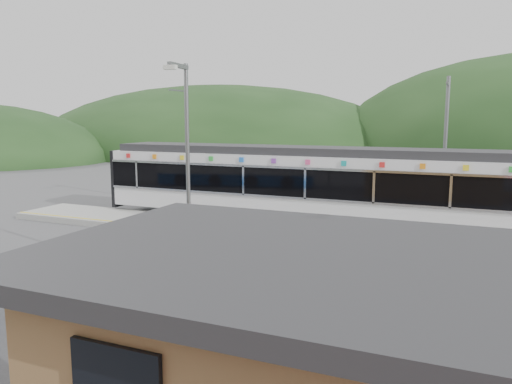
% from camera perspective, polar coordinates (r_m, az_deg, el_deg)
% --- Properties ---
extents(ground, '(120.00, 120.00, 0.00)m').
position_cam_1_polar(ground, '(18.97, -2.92, -7.13)').
color(ground, '#4C4C4F').
rests_on(ground, ground).
extents(hills, '(146.00, 149.00, 26.00)m').
position_cam_1_polar(hills, '(22.35, 17.82, -5.13)').
color(hills, '#1E3D19').
rests_on(hills, ground).
extents(platform, '(26.00, 3.20, 0.30)m').
position_cam_1_polar(platform, '(21.85, 0.89, -4.62)').
color(platform, '#9E9E99').
rests_on(platform, ground).
extents(yellow_line, '(26.00, 0.10, 0.01)m').
position_cam_1_polar(yellow_line, '(20.65, -0.48, -4.95)').
color(yellow_line, yellow).
rests_on(yellow_line, platform).
extents(train, '(20.44, 3.01, 3.74)m').
position_cam_1_polar(train, '(23.68, 5.61, 1.07)').
color(train, black).
rests_on(train, ground).
extents(catenary_mast_west, '(0.18, 1.80, 7.00)m').
position_cam_1_polar(catenary_mast_west, '(29.18, -7.97, 5.54)').
color(catenary_mast_west, slate).
rests_on(catenary_mast_west, ground).
extents(catenary_mast_east, '(0.18, 1.80, 7.00)m').
position_cam_1_polar(catenary_mast_east, '(25.02, 20.77, 4.60)').
color(catenary_mast_east, slate).
rests_on(catenary_mast_east, ground).
extents(station_shelter, '(9.20, 6.20, 3.00)m').
position_cam_1_polar(station_shelter, '(8.45, 7.15, -16.39)').
color(station_shelter, olive).
rests_on(station_shelter, ground).
extents(lamp_post, '(0.37, 1.17, 6.65)m').
position_cam_1_polar(lamp_post, '(14.82, -8.08, 3.96)').
color(lamp_post, slate).
rests_on(lamp_post, ground).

